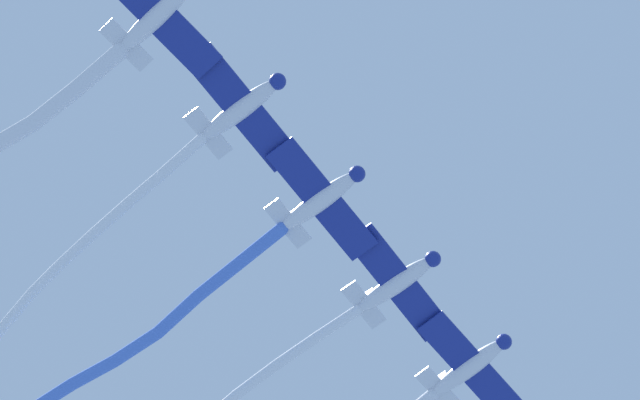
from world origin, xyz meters
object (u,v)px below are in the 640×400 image
Objects in this scene: airplane_lead at (158,15)px; airplane_right_wing at (322,199)px; airplane_slot at (398,283)px; airplane_left_wing at (242,108)px; airplane_trail at (470,366)px.

airplane_lead is 1.02× the size of airplane_right_wing.
airplane_slot reaches higher than airplane_lead.
airplane_slot reaches higher than airplane_right_wing.
airplane_left_wing is 20.34m from airplane_trail.
airplane_left_wing is at bearing -89.57° from airplane_trail.
airplane_left_wing reaches higher than airplane_lead.
airplane_right_wing is at bearing -93.03° from airplane_slot.
airplane_right_wing is at bearing 93.10° from airplane_lead.
airplane_lead and airplane_right_wing have the same top height.
airplane_lead is at bearing -92.16° from airplane_left_wing.
airplane_left_wing is at bearing 93.10° from airplane_lead.
airplane_lead is at bearing -93.03° from airplane_slot.
airplane_left_wing reaches higher than airplane_right_wing.
airplane_trail is (24.82, 10.97, 0.00)m from airplane_lead.
airplane_slot is (18.62, 8.23, 0.30)m from airplane_lead.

